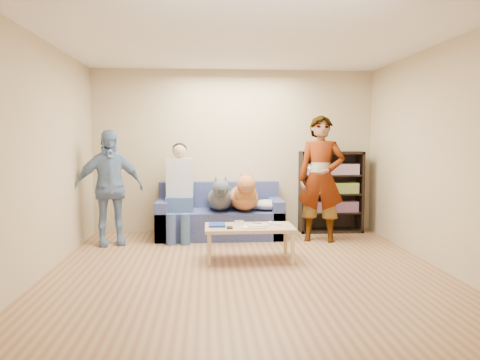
{
  "coord_description": "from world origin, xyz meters",
  "views": [
    {
      "loc": [
        -0.45,
        -5.04,
        1.5
      ],
      "look_at": [
        0.0,
        1.2,
        0.95
      ],
      "focal_mm": 35.0,
      "sensor_mm": 36.0,
      "label": 1
    }
  ],
  "objects": [
    {
      "name": "pen_orange",
      "position": [
        0.06,
        0.51,
        0.42
      ],
      "size": [
        0.13,
        0.06,
        0.01
      ],
      "primitive_type": "cylinder",
      "rotation": [
        0.0,
        1.57,
        0.35
      ],
      "color": "orange",
      "rests_on": "coffee_table"
    },
    {
      "name": "person_seated",
      "position": [
        -0.86,
        1.97,
        0.77
      ],
      "size": [
        0.4,
        0.73,
        1.47
      ],
      "color": "#3B5483",
      "rests_on": "sofa"
    },
    {
      "name": "papers",
      "position": [
        0.13,
        0.57,
        0.43
      ],
      "size": [
        0.26,
        0.2,
        0.02
      ],
      "primitive_type": "cube",
      "color": "silver",
      "rests_on": "coffee_table"
    },
    {
      "name": "coffee_table",
      "position": [
        0.08,
        0.67,
        0.37
      ],
      "size": [
        1.1,
        0.6,
        0.42
      ],
      "color": "tan",
      "rests_on": "ground"
    },
    {
      "name": "pen_black",
      "position": [
        0.2,
        0.85,
        0.42
      ],
      "size": [
        0.13,
        0.08,
        0.01
      ],
      "primitive_type": "cylinder",
      "rotation": [
        0.0,
        1.57,
        -0.52
      ],
      "color": "black",
      "rests_on": "coffee_table"
    },
    {
      "name": "wall_front",
      "position": [
        0.0,
        -2.5,
        1.3
      ],
      "size": [
        4.5,
        0.0,
        4.5
      ],
      "primitive_type": "plane",
      "rotation": [
        -1.57,
        0.0,
        0.0
      ],
      "color": "tan",
      "rests_on": "ground"
    },
    {
      "name": "ceiling",
      "position": [
        0.0,
        0.0,
        2.6
      ],
      "size": [
        5.0,
        5.0,
        0.0
      ],
      "primitive_type": "plane",
      "rotation": [
        3.14,
        0.0,
        0.0
      ],
      "color": "white",
      "rests_on": "ground"
    },
    {
      "name": "wall_right",
      "position": [
        2.25,
        0.0,
        1.3
      ],
      "size": [
        0.0,
        5.0,
        5.0
      ],
      "primitive_type": "plane",
      "rotation": [
        1.57,
        0.0,
        -1.57
      ],
      "color": "tan",
      "rests_on": "ground"
    },
    {
      "name": "wallet",
      "position": [
        -0.17,
        0.55,
        0.43
      ],
      "size": [
        0.07,
        0.12,
        0.02
      ],
      "primitive_type": "cube",
      "color": "black",
      "rests_on": "coffee_table"
    },
    {
      "name": "person_standing_left",
      "position": [
        -1.83,
        1.64,
        0.82
      ],
      "size": [
        1.03,
        0.68,
        1.63
      ],
      "primitive_type": "imported",
      "rotation": [
        0.0,
        0.0,
        0.32
      ],
      "color": "#708BB4",
      "rests_on": "ground"
    },
    {
      "name": "headphone_cup_b",
      "position": [
        0.28,
        0.73,
        0.43
      ],
      "size": [
        0.07,
        0.07,
        0.02
      ],
      "primitive_type": "cylinder",
      "color": "silver",
      "rests_on": "coffee_table"
    },
    {
      "name": "notebook_blue",
      "position": [
        -0.32,
        0.72,
        0.43
      ],
      "size": [
        0.2,
        0.26,
        0.03
      ],
      "primitive_type": "cube",
      "color": "navy",
      "rests_on": "coffee_table"
    },
    {
      "name": "dog_gray",
      "position": [
        -0.25,
        1.93,
        0.63
      ],
      "size": [
        0.39,
        1.24,
        0.57
      ],
      "color": "#4D4F57",
      "rests_on": "sofa"
    },
    {
      "name": "ground",
      "position": [
        0.0,
        0.0,
        0.0
      ],
      "size": [
        5.0,
        5.0,
        0.0
      ],
      "primitive_type": "plane",
      "color": "brown",
      "rests_on": "ground"
    },
    {
      "name": "magazine",
      "position": [
        0.16,
        0.59,
        0.44
      ],
      "size": [
        0.22,
        0.17,
        0.01
      ],
      "primitive_type": "cube",
      "color": "#ACAA89",
      "rests_on": "coffee_table"
    },
    {
      "name": "wall_back",
      "position": [
        0.0,
        2.5,
        1.3
      ],
      "size": [
        4.5,
        0.0,
        4.5
      ],
      "primitive_type": "plane",
      "rotation": [
        1.57,
        0.0,
        0.0
      ],
      "color": "tan",
      "rests_on": "ground"
    },
    {
      "name": "dog_tan",
      "position": [
        0.11,
        1.9,
        0.65
      ],
      "size": [
        0.44,
        1.18,
        0.63
      ],
      "color": "#BA7539",
      "rests_on": "sofa"
    },
    {
      "name": "held_controller",
      "position": [
        1.02,
        1.47,
        1.09
      ],
      "size": [
        0.05,
        0.13,
        0.03
      ],
      "primitive_type": "cube",
      "rotation": [
        0.0,
        0.0,
        0.07
      ],
      "color": "silver",
      "rests_on": "person_standing_right"
    },
    {
      "name": "controller_a",
      "position": [
        0.36,
        0.77,
        0.43
      ],
      "size": [
        0.04,
        0.13,
        0.03
      ],
      "primitive_type": "cube",
      "color": "silver",
      "rests_on": "coffee_table"
    },
    {
      "name": "headphone_cup_a",
      "position": [
        0.28,
        0.65,
        0.43
      ],
      "size": [
        0.07,
        0.07,
        0.02
      ],
      "primitive_type": "cylinder",
      "color": "white",
      "rests_on": "coffee_table"
    },
    {
      "name": "blanket",
      "position": [
        0.47,
        1.93,
        0.51
      ],
      "size": [
        0.45,
        0.38,
        0.16
      ],
      "primitive_type": "ellipsoid",
      "color": "#A2A3A7",
      "rests_on": "sofa"
    },
    {
      "name": "controller_b",
      "position": [
        0.44,
        0.69,
        0.43
      ],
      "size": [
        0.09,
        0.06,
        0.03
      ],
      "primitive_type": "cube",
      "color": "white",
      "rests_on": "coffee_table"
    },
    {
      "name": "wall_left",
      "position": [
        -2.25,
        0.0,
        1.3
      ],
      "size": [
        0.0,
        5.0,
        5.0
      ],
      "primitive_type": "plane",
      "rotation": [
        1.57,
        0.0,
        1.57
      ],
      "color": "tan",
      "rests_on": "ground"
    },
    {
      "name": "sofa",
      "position": [
        -0.25,
        2.1,
        0.28
      ],
      "size": [
        1.9,
        0.85,
        0.82
      ],
      "color": "#515B93",
      "rests_on": "ground"
    },
    {
      "name": "bookshelf",
      "position": [
        1.55,
        2.33,
        0.68
      ],
      "size": [
        1.0,
        0.34,
        1.3
      ],
      "color": "black",
      "rests_on": "ground"
    },
    {
      "name": "person_standing_right",
      "position": [
        1.22,
        1.67,
        0.92
      ],
      "size": [
        0.77,
        0.61,
        1.84
      ],
      "primitive_type": "imported",
      "rotation": [
        0.0,
        0.0,
        -0.28
      ],
      "color": "gray",
      "rests_on": "ground"
    },
    {
      "name": "camera_silver",
      "position": [
        -0.04,
        0.79,
        0.45
      ],
      "size": [
        0.11,
        0.06,
        0.05
      ],
      "primitive_type": "cube",
      "color": "silver",
      "rests_on": "coffee_table"
    }
  ]
}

